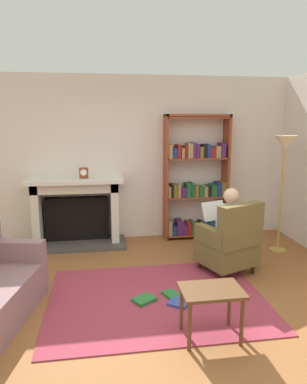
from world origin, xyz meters
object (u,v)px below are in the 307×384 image
(armchair_reading, at_px, (230,242))
(seated_reader, at_px, (225,225))
(floor_lamp, at_px, (285,154))
(bookshelf, at_px, (196,181))
(side_table, at_px, (211,297))
(mantel_clock, at_px, (84,173))
(fireplace, at_px, (77,209))

(armchair_reading, distance_m, seated_reader, 0.23)
(armchair_reading, relative_size, floor_lamp, 0.55)
(floor_lamp, bearing_deg, armchair_reading, -148.04)
(bookshelf, bearing_deg, armchair_reading, -87.54)
(armchair_reading, height_order, floor_lamp, floor_lamp)
(armchair_reading, xyz_separation_m, floor_lamp, (1.02, 0.64, 1.08))
(bookshelf, relative_size, side_table, 3.71)
(mantel_clock, height_order, armchair_reading, mantel_clock)
(seated_reader, relative_size, floor_lamp, 0.64)
(armchair_reading, bearing_deg, seated_reader, -90.00)
(armchair_reading, bearing_deg, bookshelf, -109.14)
(fireplace, distance_m, mantel_clock, 0.62)
(armchair_reading, distance_m, floor_lamp, 1.62)
(bookshelf, distance_m, side_table, 2.93)
(seated_reader, distance_m, floor_lamp, 1.48)
(mantel_clock, height_order, seated_reader, mantel_clock)
(fireplace, xyz_separation_m, seated_reader, (2.00, -1.35, 0.04))
(seated_reader, bearing_deg, fireplace, -55.50)
(fireplace, height_order, floor_lamp, floor_lamp)
(mantel_clock, xyz_separation_m, bookshelf, (1.84, 0.14, -0.20))
(mantel_clock, height_order, side_table, mantel_clock)
(fireplace, height_order, armchair_reading, fireplace)
(floor_lamp, bearing_deg, bookshelf, 141.92)
(side_table, bearing_deg, armchair_reading, 62.87)
(armchair_reading, height_order, seated_reader, seated_reader)
(seated_reader, bearing_deg, bookshelf, -110.74)
(mantel_clock, distance_m, armchair_reading, 2.45)
(armchair_reading, xyz_separation_m, side_table, (-0.68, -1.32, -0.02))
(seated_reader, bearing_deg, mantel_clock, -55.36)
(fireplace, relative_size, floor_lamp, 0.87)
(mantel_clock, relative_size, armchair_reading, 0.17)
(fireplace, distance_m, bookshelf, 2.02)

